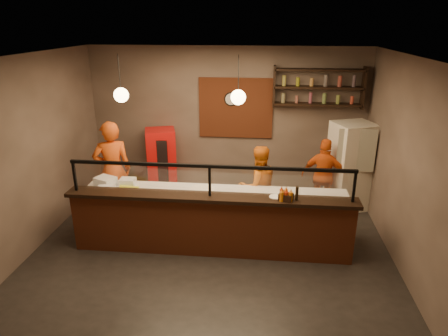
# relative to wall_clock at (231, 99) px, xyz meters

# --- Properties ---
(floor) EXTENTS (6.00, 6.00, 0.00)m
(floor) POSITION_rel_wall_clock_xyz_m (-0.10, -2.46, -2.10)
(floor) COLOR black
(floor) RESTS_ON ground
(ceiling) EXTENTS (6.00, 6.00, 0.00)m
(ceiling) POSITION_rel_wall_clock_xyz_m (-0.10, -2.46, 1.10)
(ceiling) COLOR #3D352F
(ceiling) RESTS_ON wall_back
(wall_back) EXTENTS (6.00, 0.00, 6.00)m
(wall_back) POSITION_rel_wall_clock_xyz_m (-0.10, 0.04, -0.50)
(wall_back) COLOR #796359
(wall_back) RESTS_ON floor
(wall_left) EXTENTS (0.00, 5.00, 5.00)m
(wall_left) POSITION_rel_wall_clock_xyz_m (-3.10, -2.46, -0.50)
(wall_left) COLOR #796359
(wall_left) RESTS_ON floor
(wall_right) EXTENTS (0.00, 5.00, 5.00)m
(wall_right) POSITION_rel_wall_clock_xyz_m (2.90, -2.46, -0.50)
(wall_right) COLOR #796359
(wall_right) RESTS_ON floor
(wall_front) EXTENTS (6.00, 0.00, 6.00)m
(wall_front) POSITION_rel_wall_clock_xyz_m (-0.10, -4.96, -0.50)
(wall_front) COLOR #796359
(wall_front) RESTS_ON floor
(brick_patch) EXTENTS (1.60, 0.04, 1.30)m
(brick_patch) POSITION_rel_wall_clock_xyz_m (0.10, 0.01, -0.20)
(brick_patch) COLOR brown
(brick_patch) RESTS_ON wall_back
(service_counter) EXTENTS (4.60, 0.25, 1.00)m
(service_counter) POSITION_rel_wall_clock_xyz_m (-0.10, -2.76, -1.60)
(service_counter) COLOR brown
(service_counter) RESTS_ON floor
(counter_ledge) EXTENTS (4.70, 0.37, 0.06)m
(counter_ledge) POSITION_rel_wall_clock_xyz_m (-0.10, -2.76, -1.07)
(counter_ledge) COLOR black
(counter_ledge) RESTS_ON service_counter
(worktop_cabinet) EXTENTS (4.60, 0.75, 0.85)m
(worktop_cabinet) POSITION_rel_wall_clock_xyz_m (-0.10, -2.26, -1.68)
(worktop_cabinet) COLOR gray
(worktop_cabinet) RESTS_ON floor
(worktop) EXTENTS (4.60, 0.75, 0.05)m
(worktop) POSITION_rel_wall_clock_xyz_m (-0.10, -2.26, -1.23)
(worktop) COLOR white
(worktop) RESTS_ON worktop_cabinet
(sneeze_guard) EXTENTS (4.50, 0.05, 0.52)m
(sneeze_guard) POSITION_rel_wall_clock_xyz_m (-0.10, -2.76, -0.73)
(sneeze_guard) COLOR white
(sneeze_guard) RESTS_ON counter_ledge
(wall_shelving) EXTENTS (1.84, 0.28, 0.85)m
(wall_shelving) POSITION_rel_wall_clock_xyz_m (1.80, -0.14, 0.30)
(wall_shelving) COLOR black
(wall_shelving) RESTS_ON wall_back
(wall_clock) EXTENTS (0.30, 0.04, 0.30)m
(wall_clock) POSITION_rel_wall_clock_xyz_m (0.00, 0.00, 0.00)
(wall_clock) COLOR black
(wall_clock) RESTS_ON wall_back
(pendant_left) EXTENTS (0.24, 0.24, 0.77)m
(pendant_left) POSITION_rel_wall_clock_xyz_m (-1.60, -2.26, 0.45)
(pendant_left) COLOR black
(pendant_left) RESTS_ON ceiling
(pendant_right) EXTENTS (0.24, 0.24, 0.77)m
(pendant_right) POSITION_rel_wall_clock_xyz_m (0.30, -2.26, 0.45)
(pendant_right) COLOR black
(pendant_right) RESTS_ON ceiling
(cook_left) EXTENTS (0.84, 0.71, 1.94)m
(cook_left) POSITION_rel_wall_clock_xyz_m (-2.15, -1.59, -1.13)
(cook_left) COLOR #D54C14
(cook_left) RESTS_ON floor
(cook_mid) EXTENTS (0.94, 0.85, 1.57)m
(cook_mid) POSITION_rel_wall_clock_xyz_m (0.65, -1.65, -1.31)
(cook_mid) COLOR #C86112
(cook_mid) RESTS_ON floor
(cook_right) EXTENTS (0.97, 0.60, 1.54)m
(cook_right) POSITION_rel_wall_clock_xyz_m (1.95, -0.96, -1.33)
(cook_right) COLOR #E15615
(cook_right) RESTS_ON floor
(fridge) EXTENTS (0.95, 0.92, 1.80)m
(fridge) POSITION_rel_wall_clock_xyz_m (2.50, -0.68, -1.20)
(fridge) COLOR beige
(fridge) RESTS_ON floor
(red_cooler) EXTENTS (0.76, 0.73, 1.46)m
(red_cooler) POSITION_rel_wall_clock_xyz_m (-1.53, -0.31, -1.37)
(red_cooler) COLOR red
(red_cooler) RESTS_ON floor
(pizza_dough) EXTENTS (0.47, 0.47, 0.01)m
(pizza_dough) POSITION_rel_wall_clock_xyz_m (-0.33, -2.17, -1.19)
(pizza_dough) COLOR white
(pizza_dough) RESTS_ON worktop
(prep_tub_a) EXTENTS (0.42, 0.38, 0.17)m
(prep_tub_a) POSITION_rel_wall_clock_xyz_m (-2.06, -2.19, -1.12)
(prep_tub_a) COLOR white
(prep_tub_a) RESTS_ON worktop
(prep_tub_b) EXTENTS (0.27, 0.22, 0.13)m
(prep_tub_b) POSITION_rel_wall_clock_xyz_m (-1.67, -2.12, -1.13)
(prep_tub_b) COLOR white
(prep_tub_b) RESTS_ON worktop
(prep_tub_c) EXTENTS (0.33, 0.29, 0.14)m
(prep_tub_c) POSITION_rel_wall_clock_xyz_m (-1.91, -2.53, -1.13)
(prep_tub_c) COLOR white
(prep_tub_c) RESTS_ON worktop
(rolling_pin) EXTENTS (0.35, 0.09, 0.06)m
(rolling_pin) POSITION_rel_wall_clock_xyz_m (-1.60, -2.27, -1.17)
(rolling_pin) COLOR yellow
(rolling_pin) RESTS_ON worktop
(condiment_caddy) EXTENTS (0.25, 0.22, 0.11)m
(condiment_caddy) POSITION_rel_wall_clock_xyz_m (1.10, -2.81, -0.98)
(condiment_caddy) COLOR black
(condiment_caddy) RESTS_ON counter_ledge
(pepper_mill) EXTENTS (0.06, 0.06, 0.22)m
(pepper_mill) POSITION_rel_wall_clock_xyz_m (1.26, -2.79, -0.93)
(pepper_mill) COLOR black
(pepper_mill) RESTS_ON counter_ledge
(small_plate) EXTENTS (0.25, 0.25, 0.01)m
(small_plate) POSITION_rel_wall_clock_xyz_m (0.94, -2.71, -1.03)
(small_plate) COLOR silver
(small_plate) RESTS_ON counter_ledge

